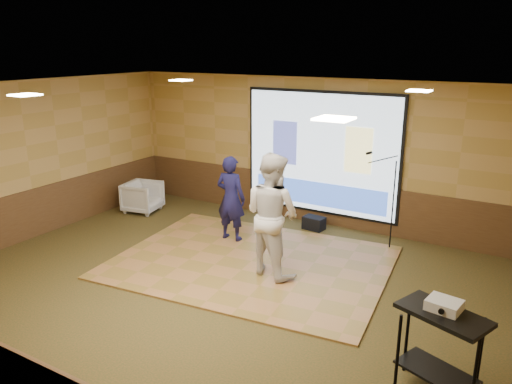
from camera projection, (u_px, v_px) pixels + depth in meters
The scene contains 17 objects.
ground at pixel (228, 289), 7.67m from camera, with size 9.00×9.00×0.00m, color #283317.
room_shell at pixel (226, 156), 7.08m from camera, with size 9.04×7.04×3.02m.
wainscot_back at pixel (320, 201), 10.42m from camera, with size 9.00×0.04×0.95m, color #482E18.
wainscot_left at pixel (36, 212), 9.71m from camera, with size 0.04×7.00×0.95m, color #482E18.
projector_screen at pixel (320, 155), 10.10m from camera, with size 3.32×0.06×2.52m.
downlight_nw at pixel (181, 80), 9.38m from camera, with size 0.32×0.32×0.02m, color #FBE5BC.
downlight_ne at pixel (419, 91), 7.25m from camera, with size 0.32×0.32×0.02m, color #FBE5BC.
downlight_sw at pixel (25, 95), 6.65m from camera, with size 0.32×0.32×0.02m, color #FBE5BC.
downlight_se at pixel (334, 119), 4.52m from camera, with size 0.32×0.32×0.02m, color #FBE5BC.
dance_floor at pixel (251, 262), 8.60m from camera, with size 4.54×3.46×0.03m, color #9F6B3A.
player_left at pixel (231, 198), 9.36m from camera, with size 0.59×0.39×1.62m, color #161441.
player_right at pixel (272, 214), 7.89m from camera, with size 0.97×0.76×2.00m, color silver.
av_table at pixel (441, 337), 5.23m from camera, with size 0.91×0.48×0.96m.
projector at pixel (444, 305), 5.19m from camera, with size 0.33×0.28×0.11m, color white.
mic_stand at pixel (388, 223), 9.08m from camera, with size 0.70×0.29×1.79m.
banquet_chair at pixel (143, 197), 11.16m from camera, with size 0.73×0.75×0.68m, color gray.
duffel_bag at pixel (314, 223), 10.14m from camera, with size 0.42×0.28×0.26m, color black.
Camera 1 is at (3.88, -5.76, 3.62)m, focal length 35.00 mm.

